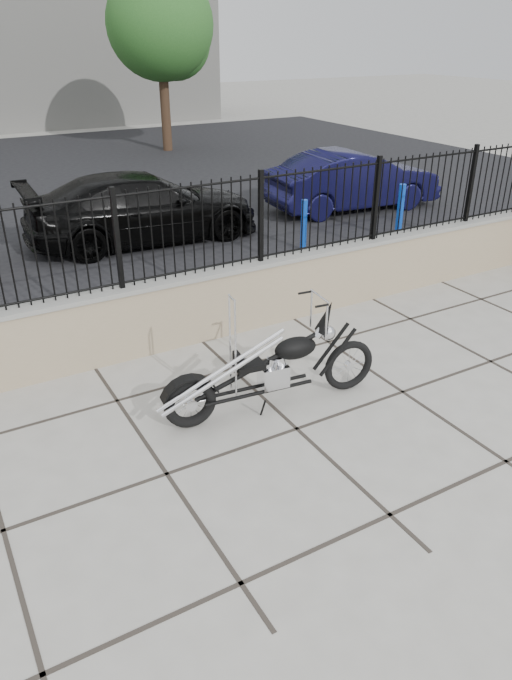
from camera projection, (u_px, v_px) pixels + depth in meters
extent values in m
plane|color=#99968E|center=(297.00, 429.00, 6.51)|extent=(90.00, 90.00, 0.00)
plane|color=black|center=(40.00, 191.00, 16.17)|extent=(30.00, 30.00, 0.00)
cube|color=gray|center=(197.00, 306.00, 8.22)|extent=(14.00, 0.36, 0.96)
cube|color=black|center=(193.00, 229.00, 7.73)|extent=(14.00, 0.08, 1.20)
imported|color=black|center=(143.00, 208.00, 12.08)|extent=(4.74, 2.07, 1.35)
imported|color=black|center=(353.00, 180.00, 14.27)|extent=(4.25, 1.81, 1.36)
cylinder|color=#0C16C0|center=(304.00, 225.00, 11.63)|extent=(0.13, 0.13, 0.98)
cylinder|color=#0B43A9|center=(400.00, 212.00, 12.23)|extent=(0.17, 0.17, 1.12)
cylinder|color=#382619|center=(165.00, 101.00, 21.05)|extent=(0.33, 0.33, 3.32)
sphere|color=#255720|center=(160.00, 18.00, 19.89)|extent=(3.54, 3.54, 3.54)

